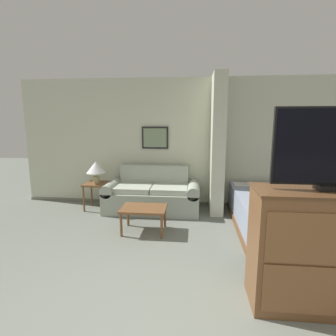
{
  "coord_description": "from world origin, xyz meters",
  "views": [
    {
      "loc": [
        0.24,
        -1.61,
        1.75
      ],
      "look_at": [
        -0.15,
        2.25,
        1.05
      ],
      "focal_mm": 28.0,
      "sensor_mm": 36.0,
      "label": 1
    }
  ],
  "objects_px": {
    "table_lamp": "(96,168)",
    "backpack": "(297,190)",
    "tv": "(335,149)",
    "bed": "(289,212)",
    "couch": "(152,195)",
    "coffee_table": "(144,210)",
    "tv_dresser": "(324,250)"
  },
  "relations": [
    {
      "from": "tv",
      "to": "bed",
      "type": "height_order",
      "value": "tv"
    },
    {
      "from": "couch",
      "to": "table_lamp",
      "type": "xyz_separation_m",
      "value": [
        -1.12,
        -0.03,
        0.52
      ]
    },
    {
      "from": "coffee_table",
      "to": "tv",
      "type": "bearing_deg",
      "value": -37.46
    },
    {
      "from": "coffee_table",
      "to": "table_lamp",
      "type": "distance_m",
      "value": 1.6
    },
    {
      "from": "bed",
      "to": "backpack",
      "type": "bearing_deg",
      "value": -98.65
    },
    {
      "from": "coffee_table",
      "to": "backpack",
      "type": "distance_m",
      "value": 2.33
    },
    {
      "from": "tv",
      "to": "bed",
      "type": "bearing_deg",
      "value": 79.08
    },
    {
      "from": "coffee_table",
      "to": "table_lamp",
      "type": "height_order",
      "value": "table_lamp"
    },
    {
      "from": "table_lamp",
      "to": "bed",
      "type": "distance_m",
      "value": 3.6
    },
    {
      "from": "coffee_table",
      "to": "tv_dresser",
      "type": "xyz_separation_m",
      "value": [
        1.99,
        -1.52,
        0.22
      ]
    },
    {
      "from": "tv",
      "to": "bed",
      "type": "relative_size",
      "value": 0.51
    },
    {
      "from": "table_lamp",
      "to": "backpack",
      "type": "height_order",
      "value": "table_lamp"
    },
    {
      "from": "table_lamp",
      "to": "coffee_table",
      "type": "bearing_deg",
      "value": -41.44
    },
    {
      "from": "coffee_table",
      "to": "backpack",
      "type": "xyz_separation_m",
      "value": [
        2.3,
        -0.01,
        0.4
      ]
    },
    {
      "from": "coffee_table",
      "to": "bed",
      "type": "distance_m",
      "value": 2.39
    },
    {
      "from": "tv",
      "to": "bed",
      "type": "xyz_separation_m",
      "value": [
        0.37,
        1.92,
        -1.24
      ]
    },
    {
      "from": "coffee_table",
      "to": "table_lamp",
      "type": "xyz_separation_m",
      "value": [
        -1.15,
        1.01,
        0.48
      ]
    },
    {
      "from": "couch",
      "to": "tv",
      "type": "distance_m",
      "value": 3.47
    },
    {
      "from": "table_lamp",
      "to": "tv_dresser",
      "type": "distance_m",
      "value": 4.04
    },
    {
      "from": "couch",
      "to": "backpack",
      "type": "relative_size",
      "value": 4.42
    },
    {
      "from": "table_lamp",
      "to": "couch",
      "type": "bearing_deg",
      "value": 1.32
    },
    {
      "from": "coffee_table",
      "to": "bed",
      "type": "xyz_separation_m",
      "value": [
        2.36,
        0.4,
        -0.08
      ]
    },
    {
      "from": "coffee_table",
      "to": "bed",
      "type": "bearing_deg",
      "value": 9.6
    },
    {
      "from": "couch",
      "to": "coffee_table",
      "type": "bearing_deg",
      "value": -88.45
    },
    {
      "from": "backpack",
      "to": "tv",
      "type": "bearing_deg",
      "value": -101.52
    },
    {
      "from": "coffee_table",
      "to": "backpack",
      "type": "bearing_deg",
      "value": -0.19
    },
    {
      "from": "table_lamp",
      "to": "tv_dresser",
      "type": "bearing_deg",
      "value": -38.98
    },
    {
      "from": "tv",
      "to": "backpack",
      "type": "distance_m",
      "value": 1.72
    },
    {
      "from": "bed",
      "to": "backpack",
      "type": "xyz_separation_m",
      "value": [
        -0.06,
        -0.41,
        0.48
      ]
    },
    {
      "from": "table_lamp",
      "to": "backpack",
      "type": "relative_size",
      "value": 1.04
    },
    {
      "from": "coffee_table",
      "to": "tv",
      "type": "distance_m",
      "value": 2.76
    },
    {
      "from": "couch",
      "to": "table_lamp",
      "type": "height_order",
      "value": "table_lamp"
    }
  ]
}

